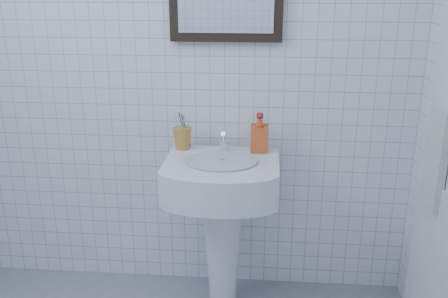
{
  "coord_description": "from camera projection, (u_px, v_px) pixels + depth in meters",
  "views": [
    {
      "loc": [
        0.4,
        -1.08,
        1.5
      ],
      "look_at": [
        0.23,
        0.86,
        0.84
      ],
      "focal_mm": 40.0,
      "sensor_mm": 36.0,
      "label": 1
    }
  ],
  "objects": [
    {
      "name": "wall_back",
      "position": [
        179.0,
        39.0,
        2.26
      ],
      "size": [
        2.2,
        0.02,
        2.5
      ],
      "primitive_type": "cube",
      "color": "white",
      "rests_on": "ground"
    },
    {
      "name": "washbasin",
      "position": [
        222.0,
        208.0,
        2.28
      ],
      "size": [
        0.5,
        0.36,
        0.77
      ],
      "color": "white",
      "rests_on": "ground"
    },
    {
      "name": "faucet",
      "position": [
        224.0,
        142.0,
        2.27
      ],
      "size": [
        0.04,
        0.09,
        0.1
      ],
      "color": "silver",
      "rests_on": "washbasin"
    },
    {
      "name": "toothbrush_cup",
      "position": [
        182.0,
        138.0,
        2.3
      ],
      "size": [
        0.1,
        0.1,
        0.1
      ],
      "primitive_type": null,
      "rotation": [
        0.0,
        0.0,
        0.15
      ],
      "color": "gold",
      "rests_on": "washbasin"
    },
    {
      "name": "soap_dispenser",
      "position": [
        260.0,
        132.0,
        2.25
      ],
      "size": [
        0.08,
        0.08,
        0.18
      ],
      "primitive_type": "imported",
      "rotation": [
        0.0,
        0.0,
        0.01
      ],
      "color": "#BC3612",
      "rests_on": "washbasin"
    },
    {
      "name": "hand_towel",
      "position": [
        436.0,
        158.0,
        1.86
      ],
      "size": [
        0.03,
        0.16,
        0.38
      ],
      "primitive_type": "cube",
      "color": "beige",
      "rests_on": "towel_ring"
    }
  ]
}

